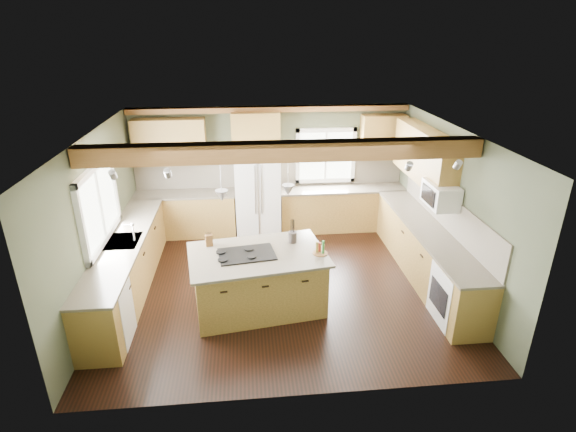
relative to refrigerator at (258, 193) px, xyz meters
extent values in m
plane|color=black|center=(0.30, -2.12, -0.90)|extent=(5.60, 5.60, 0.00)
plane|color=silver|center=(0.30, -2.12, 1.70)|extent=(5.60, 5.60, 0.00)
plane|color=#434B35|center=(0.30, 0.38, 0.40)|extent=(5.60, 0.00, 5.60)
plane|color=#434B35|center=(-2.50, -2.12, 0.40)|extent=(0.00, 5.00, 5.00)
plane|color=#434B35|center=(3.10, -2.12, 0.40)|extent=(0.00, 5.00, 5.00)
cube|color=brown|center=(0.30, -2.71, 1.57)|extent=(5.55, 0.26, 0.26)
cube|color=brown|center=(0.30, 0.28, 1.64)|extent=(5.55, 0.20, 0.10)
cube|color=brown|center=(0.30, 0.36, 0.31)|extent=(5.58, 0.03, 0.58)
cube|color=brown|center=(3.08, -2.07, 0.31)|extent=(0.03, 3.70, 0.58)
cube|color=brown|center=(-1.49, 0.08, -0.46)|extent=(2.02, 0.60, 0.88)
cube|color=#4B4337|center=(-1.49, 0.08, 0.00)|extent=(2.06, 0.64, 0.04)
cube|color=brown|center=(1.79, 0.08, -0.46)|extent=(2.62, 0.60, 0.88)
cube|color=#4B4337|center=(1.79, 0.08, 0.00)|extent=(2.66, 0.64, 0.04)
cube|color=brown|center=(-2.20, -2.07, -0.46)|extent=(0.60, 3.70, 0.88)
cube|color=#4B4337|center=(-2.20, -2.07, 0.00)|extent=(0.64, 3.74, 0.04)
cube|color=brown|center=(2.80, -2.07, -0.46)|extent=(0.60, 3.70, 0.88)
cube|color=#4B4337|center=(2.80, -2.07, 0.00)|extent=(0.64, 3.74, 0.04)
cube|color=brown|center=(-1.69, 0.21, 1.05)|extent=(1.40, 0.35, 0.90)
cube|color=brown|center=(0.00, 0.21, 1.25)|extent=(0.96, 0.35, 0.70)
cube|color=brown|center=(2.92, -1.22, 1.05)|extent=(0.35, 2.20, 0.90)
cube|color=brown|center=(2.60, 0.21, 1.05)|extent=(0.90, 0.35, 0.90)
cube|color=white|center=(-2.48, -2.07, 0.65)|extent=(0.04, 1.60, 1.05)
cube|color=white|center=(1.45, 0.36, 0.65)|extent=(1.10, 0.04, 1.00)
cube|color=#262628|center=(-2.20, -2.07, 0.01)|extent=(0.50, 0.65, 0.03)
cylinder|color=#B2B2B7|center=(-2.02, -2.07, 0.15)|extent=(0.02, 0.02, 0.28)
cube|color=white|center=(-2.19, -3.37, -0.47)|extent=(0.60, 0.60, 0.84)
cube|color=white|center=(2.79, -3.37, -0.47)|extent=(0.60, 0.72, 0.84)
cube|color=white|center=(2.88, -2.17, 0.65)|extent=(0.40, 0.70, 0.38)
cone|color=#B2B2B7|center=(-0.57, -2.78, 0.98)|extent=(0.18, 0.18, 0.16)
cone|color=#B2B2B7|center=(0.37, -2.64, 0.98)|extent=(0.18, 0.18, 0.16)
cube|color=white|center=(0.00, 0.00, 0.00)|extent=(0.90, 0.74, 1.80)
cube|color=brown|center=(-0.10, -2.71, -0.46)|extent=(2.04, 1.42, 0.88)
cube|color=#4B4337|center=(-0.10, -2.71, 0.00)|extent=(2.19, 1.57, 0.04)
cube|color=black|center=(-0.26, -2.73, 0.03)|extent=(0.89, 0.66, 0.02)
cube|color=brown|center=(-0.83, -2.37, 0.11)|extent=(0.12, 0.10, 0.18)
cylinder|color=#473E39|center=(0.46, -2.38, 0.11)|extent=(0.15, 0.15, 0.18)
camera|label=1|loc=(-0.22, -8.67, 3.14)|focal=28.00mm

